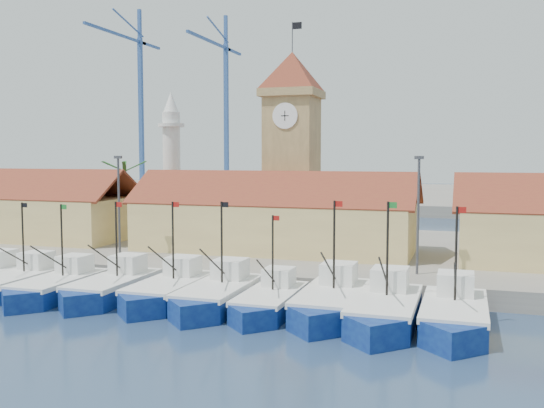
% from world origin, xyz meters
% --- Properties ---
extents(ground, '(400.00, 400.00, 0.00)m').
position_xyz_m(ground, '(0.00, 0.00, 0.00)').
color(ground, navy).
rests_on(ground, ground).
extents(quay, '(140.00, 32.00, 1.50)m').
position_xyz_m(quay, '(0.00, 24.00, 0.75)').
color(quay, gray).
rests_on(quay, ground).
extents(terminal, '(240.00, 80.00, 2.00)m').
position_xyz_m(terminal, '(0.00, 110.00, 1.00)').
color(terminal, gray).
rests_on(terminal, ground).
extents(boat_2, '(3.54, 9.69, 7.33)m').
position_xyz_m(boat_2, '(-15.18, 2.52, 0.76)').
color(boat_2, navy).
rests_on(boat_2, ground).
extents(boat_3, '(3.54, 9.70, 7.34)m').
position_xyz_m(boat_3, '(-11.26, 2.06, 0.76)').
color(boat_3, navy).
rests_on(boat_3, ground).
extents(boat_4, '(3.65, 9.99, 7.56)m').
position_xyz_m(boat_4, '(-7.16, 2.96, 0.78)').
color(boat_4, navy).
rests_on(boat_4, ground).
extents(boat_5, '(3.69, 10.12, 7.65)m').
position_xyz_m(boat_5, '(-2.68, 3.29, 0.79)').
color(boat_5, navy).
rests_on(boat_5, ground).
extents(boat_6, '(3.75, 10.28, 7.78)m').
position_xyz_m(boat_6, '(1.24, 3.02, 0.80)').
color(boat_6, navy).
rests_on(boat_6, ground).
extents(boat_7, '(3.34, 9.16, 6.93)m').
position_xyz_m(boat_7, '(5.11, 2.78, 0.72)').
color(boat_7, navy).
rests_on(boat_7, ground).
extents(boat_8, '(3.87, 10.60, 8.02)m').
position_xyz_m(boat_8, '(9.17, 3.34, 0.83)').
color(boat_8, navy).
rests_on(boat_8, ground).
extents(boat_9, '(3.92, 10.73, 8.12)m').
position_xyz_m(boat_9, '(12.81, 2.33, 0.84)').
color(boat_9, navy).
rests_on(boat_9, ground).
extents(boat_10, '(3.81, 10.44, 7.90)m').
position_xyz_m(boat_10, '(16.95, 2.47, 0.82)').
color(boat_10, navy).
rests_on(boat_10, ground).
extents(hall_left, '(31.20, 10.13, 7.61)m').
position_xyz_m(hall_left, '(-32.00, 20.00, 3.99)').
color(hall_left, '#E4CC7D').
rests_on(hall_left, quay).
extents(hall_center, '(27.04, 10.13, 7.61)m').
position_xyz_m(hall_center, '(0.00, 20.00, 3.99)').
color(hall_center, '#E4CC7D').
rests_on(hall_center, quay).
extents(clock_tower, '(5.80, 5.80, 22.70)m').
position_xyz_m(clock_tower, '(0.00, 26.00, 11.96)').
color(clock_tower, tan).
rests_on(clock_tower, quay).
extents(minaret, '(3.00, 3.00, 16.30)m').
position_xyz_m(minaret, '(-15.00, 28.00, 9.73)').
color(minaret, silver).
rests_on(minaret, quay).
extents(palm_tree, '(5.60, 5.03, 8.39)m').
position_xyz_m(palm_tree, '(-20.00, 26.00, 6.25)').
color(palm_tree, brown).
rests_on(palm_tree, quay).
extents(lamp_posts, '(80.70, 0.25, 9.03)m').
position_xyz_m(lamp_posts, '(0.50, 12.00, 6.48)').
color(lamp_posts, '#3F3F44').
rests_on(lamp_posts, quay).
extents(crane_blue_far, '(1.00, 33.33, 44.94)m').
position_xyz_m(crane_blue_far, '(-61.72, 100.58, 26.98)').
color(crane_blue_far, '#2F5292').
rests_on(crane_blue_far, terminal).
extents(crane_blue_near, '(1.00, 31.99, 43.27)m').
position_xyz_m(crane_blue_near, '(-40.90, 106.72, 25.96)').
color(crane_blue_near, '#2F5292').
rests_on(crane_blue_near, terminal).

